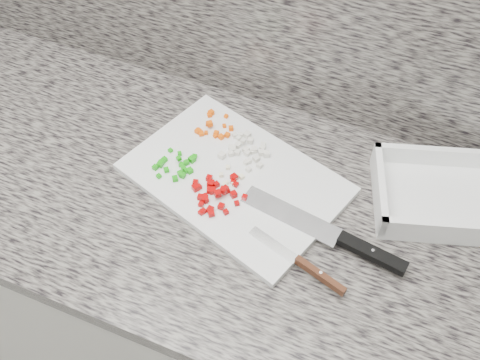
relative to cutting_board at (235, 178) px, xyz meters
The scene contains 11 objects.
cabinet 0.49m from the cutting_board, 158.36° to the right, with size 3.92×0.62×0.86m, color silver.
countertop 0.13m from the cutting_board, 158.36° to the right, with size 3.96×0.64×0.04m, color slate.
cutting_board is the anchor object (origin of this frame).
carrot_pile 0.14m from the cutting_board, 132.68° to the left, with size 0.08×0.08×0.02m.
onion_pile 0.07m from the cutting_board, 93.17° to the left, with size 0.10×0.10×0.02m.
green_pepper_pile 0.12m from the cutting_board, 168.40° to the right, with size 0.08×0.09×0.02m.
red_pepper_pile 0.06m from the cutting_board, 105.69° to the right, with size 0.12×0.12×0.02m.
garlic_pile 0.02m from the cutting_board, 101.76° to the right, with size 0.05×0.05×0.01m.
chef_knife 0.25m from the cutting_board, 15.42° to the right, with size 0.33×0.09×0.02m.
paring_knife 0.25m from the cutting_board, 36.08° to the right, with size 0.20×0.08×0.02m.
tray 0.42m from the cutting_board, 14.73° to the left, with size 0.32×0.27×0.06m.
Camera 1 is at (0.39, 0.86, 1.75)m, focal length 40.00 mm.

